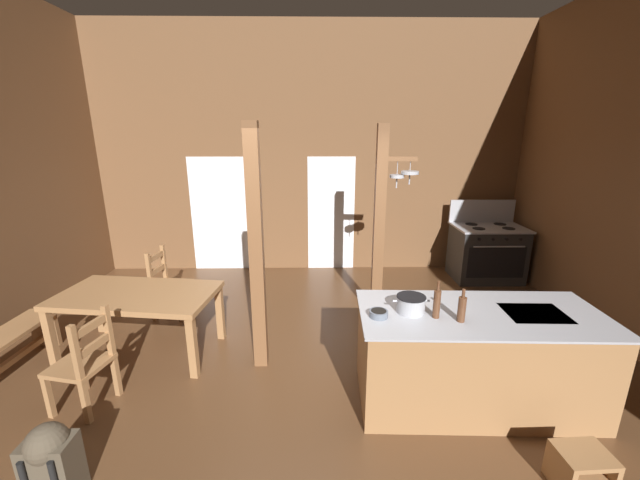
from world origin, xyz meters
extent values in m
cube|color=brown|center=(0.00, 0.00, -0.05)|extent=(8.15, 7.73, 0.10)
cube|color=brown|center=(0.00, 3.53, 2.11)|extent=(8.15, 0.14, 4.22)
cube|color=white|center=(-1.65, 3.46, 1.02)|extent=(1.00, 0.01, 2.05)
cube|color=white|center=(0.37, 3.46, 1.02)|extent=(0.84, 0.01, 2.05)
cube|color=#9E7044|center=(1.54, -0.23, 0.45)|extent=(2.13, 0.98, 0.90)
cube|color=#A8AAB2|center=(1.54, -0.23, 0.91)|extent=(2.20, 1.04, 0.02)
cube|color=black|center=(2.01, -0.25, 0.92)|extent=(0.54, 0.42, 0.00)
cube|color=black|center=(1.56, 0.20, 0.05)|extent=(2.00, 0.12, 0.10)
cube|color=#2A2A2A|center=(3.01, 2.88, 0.45)|extent=(1.10, 0.76, 0.90)
cube|color=black|center=(3.01, 2.49, 0.42)|extent=(0.94, 0.01, 0.52)
cylinder|color=#A8AAB2|center=(3.01, 2.47, 0.70)|extent=(0.83, 0.03, 0.02)
cube|color=#A8AAB2|center=(3.01, 2.88, 0.92)|extent=(1.14, 0.80, 0.03)
cube|color=#A8AAB2|center=(3.02, 3.24, 1.12)|extent=(1.14, 0.04, 0.40)
cylinder|color=black|center=(3.26, 2.72, 0.94)|extent=(0.20, 0.20, 0.01)
cylinder|color=black|center=(2.77, 2.73, 0.94)|extent=(0.20, 0.20, 0.01)
cylinder|color=black|center=(3.26, 3.03, 0.94)|extent=(0.20, 0.20, 0.01)
cylinder|color=black|center=(2.77, 3.03, 0.94)|extent=(0.20, 0.20, 0.01)
cylinder|color=black|center=(3.34, 2.48, 0.82)|extent=(0.04, 0.03, 0.04)
cylinder|color=black|center=(3.12, 2.48, 0.82)|extent=(0.04, 0.03, 0.04)
cylinder|color=black|center=(2.90, 2.48, 0.82)|extent=(0.04, 0.03, 0.04)
cylinder|color=black|center=(2.68, 2.48, 0.82)|extent=(0.04, 0.03, 0.04)
cube|color=brown|center=(0.91, 1.58, 1.28)|extent=(0.14, 0.14, 2.57)
cube|color=brown|center=(1.10, 1.58, 2.14)|extent=(0.51, 0.10, 0.06)
cylinder|color=#A8AAB2|center=(1.11, 1.58, 2.04)|extent=(0.01, 0.01, 0.20)
cylinder|color=#A8AAB2|center=(1.11, 1.58, 1.92)|extent=(0.19, 0.19, 0.04)
cylinder|color=#A8AAB2|center=(1.11, 1.58, 1.84)|extent=(0.02, 0.02, 0.14)
cylinder|color=#A8AAB2|center=(1.28, 1.57, 2.06)|extent=(0.01, 0.01, 0.15)
cylinder|color=#A8AAB2|center=(1.28, 1.57, 1.97)|extent=(0.23, 0.23, 0.04)
cylinder|color=#A8AAB2|center=(1.28, 1.57, 1.89)|extent=(0.02, 0.02, 0.14)
cube|color=brown|center=(-0.53, 0.41, 1.28)|extent=(0.14, 0.14, 2.57)
cube|color=#9E7044|center=(1.95, -1.15, 0.28)|extent=(0.37, 0.30, 0.04)
cube|color=#9E7044|center=(1.79, -1.16, 0.13)|extent=(0.05, 0.28, 0.26)
cube|color=#9E7044|center=(2.11, -1.15, 0.13)|extent=(0.05, 0.28, 0.26)
cube|color=#9E7044|center=(1.95, -1.15, 0.14)|extent=(0.33, 0.29, 0.03)
cube|color=#9E7044|center=(-1.93, 0.67, 0.71)|extent=(1.80, 1.11, 0.06)
cube|color=#9E7044|center=(-2.67, 1.15, 0.34)|extent=(0.09, 0.09, 0.68)
cube|color=#9E7044|center=(-1.10, 0.96, 0.34)|extent=(0.09, 0.09, 0.68)
cube|color=#9E7044|center=(-2.76, 0.38, 0.34)|extent=(0.09, 0.09, 0.68)
cube|color=#9E7044|center=(-1.20, 0.18, 0.34)|extent=(0.09, 0.09, 0.68)
cube|color=#9E7044|center=(-2.08, -0.24, 0.43)|extent=(0.52, 0.52, 0.04)
cube|color=#9E7044|center=(-2.30, -0.38, 0.21)|extent=(0.06, 0.06, 0.41)
cube|color=#9E7044|center=(-2.22, -0.01, 0.21)|extent=(0.06, 0.06, 0.41)
cube|color=#9E7044|center=(-1.93, -0.46, 0.47)|extent=(0.06, 0.06, 0.95)
cube|color=#9E7044|center=(-1.85, -0.09, 0.47)|extent=(0.06, 0.06, 0.95)
cube|color=#9E7044|center=(-1.89, -0.28, 0.84)|extent=(0.12, 0.38, 0.07)
cube|color=#9E7044|center=(-1.89, -0.28, 0.65)|extent=(0.12, 0.38, 0.07)
cube|color=#9E7044|center=(-1.90, 1.61, 0.43)|extent=(0.49, 0.49, 0.04)
cube|color=#9E7044|center=(-1.69, 1.77, 0.21)|extent=(0.06, 0.06, 0.41)
cube|color=#9E7044|center=(-1.74, 1.39, 0.21)|extent=(0.06, 0.06, 0.41)
cube|color=#9E7044|center=(-2.06, 1.82, 0.47)|extent=(0.06, 0.06, 0.95)
cube|color=#9E7044|center=(-2.11, 1.44, 0.47)|extent=(0.06, 0.06, 0.95)
cube|color=#9E7044|center=(-2.09, 1.63, 0.84)|extent=(0.09, 0.38, 0.07)
cube|color=#9E7044|center=(-2.09, 1.63, 0.65)|extent=(0.09, 0.38, 0.07)
cube|color=#9E7044|center=(-3.16, 0.84, 0.20)|extent=(0.31, 0.07, 0.40)
cube|color=#4C4233|center=(-1.74, -1.17, 0.24)|extent=(0.32, 0.22, 0.48)
cube|color=#4C4233|center=(-1.74, -1.04, 0.17)|extent=(0.22, 0.06, 0.17)
sphere|color=#4C4233|center=(-1.74, -1.17, 0.46)|extent=(0.27, 0.27, 0.27)
cylinder|color=#A8AAB2|center=(0.91, -0.21, 0.99)|extent=(0.25, 0.25, 0.14)
cylinder|color=black|center=(0.91, -0.21, 1.07)|extent=(0.26, 0.26, 0.01)
cylinder|color=#A8AAB2|center=(0.77, -0.21, 1.03)|extent=(0.05, 0.02, 0.02)
cylinder|color=#A8AAB2|center=(1.05, -0.21, 1.03)|extent=(0.05, 0.02, 0.02)
cylinder|color=slate|center=(0.61, -0.29, 0.95)|extent=(0.16, 0.16, 0.06)
cylinder|color=black|center=(0.61, -0.29, 0.98)|extent=(0.13, 0.13, 0.00)
cylinder|color=#56331E|center=(1.10, -0.31, 1.04)|extent=(0.06, 0.06, 0.25)
cylinder|color=#56331E|center=(1.10, -0.31, 1.21)|extent=(0.02, 0.02, 0.09)
cylinder|color=#56331E|center=(1.29, -0.38, 1.03)|extent=(0.07, 0.07, 0.22)
cylinder|color=#56331E|center=(1.29, -0.38, 1.17)|extent=(0.03, 0.03, 0.08)
camera|label=1|loc=(0.05, -3.26, 2.47)|focal=21.28mm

